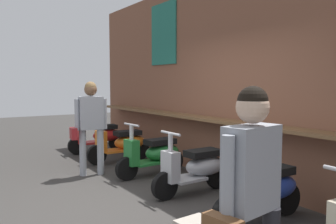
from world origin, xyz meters
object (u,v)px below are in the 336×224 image
(scooter_silver, at_px, (197,168))
(scooter_blue, at_px, (264,190))
(scooter_red, at_px, (100,136))
(shopper_with_handbag, at_px, (250,184))
(shopper_browsing, at_px, (90,118))
(scooter_orange, at_px, (123,143))
(scooter_green, at_px, (155,154))

(scooter_silver, height_order, scooter_blue, same)
(scooter_red, height_order, scooter_silver, same)
(scooter_blue, xyz_separation_m, shopper_with_handbag, (1.20, -1.51, 0.61))
(scooter_blue, height_order, shopper_with_handbag, shopper_with_handbag)
(shopper_with_handbag, height_order, shopper_browsing, shopper_browsing)
(scooter_blue, bearing_deg, scooter_red, -89.21)
(scooter_blue, bearing_deg, scooter_silver, -89.21)
(shopper_with_handbag, bearing_deg, scooter_blue, 120.49)
(shopper_browsing, bearing_deg, scooter_red, 162.12)
(scooter_blue, distance_m, shopper_browsing, 3.38)
(scooter_red, height_order, shopper_browsing, shopper_browsing)
(scooter_orange, relative_size, scooter_green, 1.00)
(scooter_green, bearing_deg, scooter_red, -93.35)
(scooter_green, xyz_separation_m, scooter_silver, (1.23, 0.00, 0.00))
(scooter_silver, xyz_separation_m, shopper_browsing, (-1.87, -0.96, 0.64))
(scooter_orange, bearing_deg, shopper_with_handbag, 74.24)
(scooter_orange, relative_size, shopper_with_handbag, 0.85)
(shopper_with_handbag, bearing_deg, shopper_browsing, 164.84)
(scooter_orange, distance_m, shopper_with_handbag, 5.32)
(scooter_red, relative_size, shopper_browsing, 0.83)
(scooter_blue, xyz_separation_m, shopper_browsing, (-3.18, -0.96, 0.64))
(scooter_orange, xyz_separation_m, scooter_silver, (2.55, 0.00, 0.00))
(scooter_green, distance_m, scooter_silver, 1.23)
(scooter_red, height_order, scooter_orange, same)
(scooter_red, xyz_separation_m, scooter_orange, (1.22, 0.00, 0.00))
(shopper_with_handbag, bearing_deg, scooter_orange, 155.38)
(scooter_red, height_order, scooter_blue, same)
(scooter_orange, bearing_deg, scooter_silver, 90.85)
(scooter_silver, xyz_separation_m, scooter_blue, (1.31, -0.00, 0.00))
(scooter_red, relative_size, shopper_with_handbag, 0.85)
(scooter_red, distance_m, scooter_green, 2.55)
(shopper_with_handbag, xyz_separation_m, shopper_browsing, (-4.38, 0.55, 0.03))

